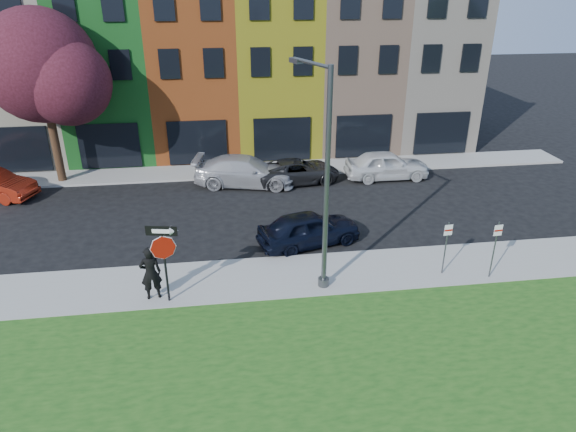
{
  "coord_description": "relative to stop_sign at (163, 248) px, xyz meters",
  "views": [
    {
      "loc": [
        -3.66,
        -13.39,
        10.31
      ],
      "look_at": [
        -1.3,
        4.0,
        2.12
      ],
      "focal_mm": 32.0,
      "sensor_mm": 36.0,
      "label": 1
    }
  ],
  "objects": [
    {
      "name": "ground",
      "position": [
        5.74,
        -1.92,
        -2.17
      ],
      "size": [
        120.0,
        120.0,
        0.0
      ],
      "primitive_type": "plane",
      "color": "black",
      "rests_on": "ground"
    },
    {
      "name": "sidewalk_near",
      "position": [
        7.74,
        1.08,
        -2.11
      ],
      "size": [
        40.0,
        3.0,
        0.12
      ],
      "primitive_type": "cube",
      "color": "#9A9891",
      "rests_on": "ground"
    },
    {
      "name": "sidewalk_far",
      "position": [
        2.74,
        13.08,
        -2.11
      ],
      "size": [
        40.0,
        2.4,
        0.12
      ],
      "primitive_type": "cube",
      "color": "#9A9891",
      "rests_on": "ground"
    },
    {
      "name": "rowhouse_block",
      "position": [
        3.24,
        19.27,
        2.81
      ],
      "size": [
        30.0,
        10.12,
        10.0
      ],
      "color": "beige",
      "rests_on": "ground"
    },
    {
      "name": "stop_sign",
      "position": [
        0.0,
        0.0,
        0.0
      ],
      "size": [
        1.04,
        0.24,
        2.87
      ],
      "rotation": [
        0.0,
        0.0,
        -0.19
      ],
      "color": "black",
      "rests_on": "sidewalk_near"
    },
    {
      "name": "man",
      "position": [
        -0.55,
        0.27,
        -1.06
      ],
      "size": [
        0.88,
        0.72,
        1.99
      ],
      "primitive_type": "imported",
      "rotation": [
        0.0,
        0.0,
        3.31
      ],
      "color": "black",
      "rests_on": "sidewalk_near"
    },
    {
      "name": "sedan_near",
      "position": [
        5.55,
        3.66,
        -1.43
      ],
      "size": [
        4.03,
        5.26,
        1.48
      ],
      "primitive_type": "imported",
      "rotation": [
        0.0,
        0.0,
        1.85
      ],
      "color": "black",
      "rests_on": "ground"
    },
    {
      "name": "parked_car_silver",
      "position": [
        3.32,
        10.88,
        -1.38
      ],
      "size": [
        4.26,
        6.31,
        1.59
      ],
      "primitive_type": "imported",
      "rotation": [
        0.0,
        0.0,
        1.38
      ],
      "color": "#A5A4A9",
      "rests_on": "ground"
    },
    {
      "name": "parked_car_dark",
      "position": [
        6.16,
        10.89,
        -1.52
      ],
      "size": [
        3.49,
        5.32,
        1.31
      ],
      "primitive_type": "imported",
      "rotation": [
        0.0,
        0.0,
        1.71
      ],
      "color": "black",
      "rests_on": "ground"
    },
    {
      "name": "parked_car_white",
      "position": [
        11.21,
        10.84,
        -1.38
      ],
      "size": [
        1.89,
        4.65,
        1.58
      ],
      "primitive_type": "imported",
      "rotation": [
        0.0,
        0.0,
        1.57
      ],
      "color": "silver",
      "rests_on": "ground"
    },
    {
      "name": "street_lamp",
      "position": [
        5.42,
        0.43,
        1.89
      ],
      "size": [
        1.18,
        2.46,
        7.82
      ],
      "rotation": [
        0.0,
        0.0,
        0.37
      ],
      "color": "#494D4F",
      "rests_on": "sidewalk_near"
    },
    {
      "name": "parking_sign_a",
      "position": [
        10.12,
        0.46,
        -0.72
      ],
      "size": [
        0.32,
        0.09,
        2.13
      ],
      "rotation": [
        0.0,
        0.0,
        0.09
      ],
      "color": "#494D4F",
      "rests_on": "sidewalk_near"
    },
    {
      "name": "parking_sign_b",
      "position": [
        11.77,
        -0.03,
        -0.64
      ],
      "size": [
        0.32,
        0.09,
        2.27
      ],
      "rotation": [
        0.0,
        0.0,
        0.09
      ],
      "color": "#494D4F",
      "rests_on": "sidewalk_near"
    },
    {
      "name": "tree_purple",
      "position": [
        -6.61,
        12.74,
        3.94
      ],
      "size": [
        6.84,
        5.98,
        8.99
      ],
      "color": "black",
      "rests_on": "sidewalk_far"
    }
  ]
}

